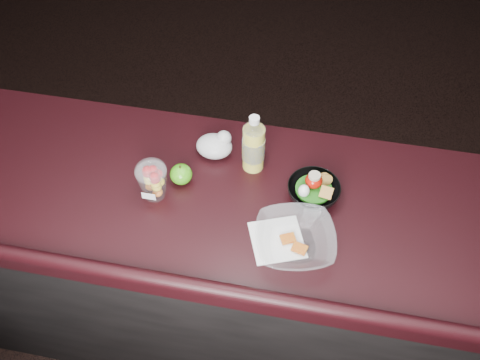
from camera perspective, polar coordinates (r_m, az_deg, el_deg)
name	(u,v)px	position (r m, az deg, el deg)	size (l,w,h in m)	color
room_shell	(191,57)	(1.00, -5.23, 12.95)	(8.00, 8.00, 8.00)	black
counter	(232,272)	(2.22, -0.84, -9.75)	(4.06, 0.71, 1.02)	black
lemonade_bottle	(254,147)	(1.80, 1.46, 3.56)	(0.08, 0.08, 0.24)	yellow
fruit_cup	(152,180)	(1.76, -9.34, 0.05)	(0.10, 0.10, 0.15)	white
green_apple	(181,174)	(1.81, -6.30, 0.62)	(0.08, 0.08, 0.08)	#349010
plastic_bag	(215,145)	(1.88, -2.63, 3.74)	(0.13, 0.11, 0.09)	silver
snack_bowl	(313,190)	(1.78, 7.81, -1.08)	(0.23, 0.23, 0.10)	black
takeout_bowl	(295,240)	(1.66, 5.90, -6.38)	(0.30, 0.30, 0.06)	silver
paper_napkin	(277,240)	(1.69, 3.98, -6.40)	(0.16, 0.16, 0.00)	white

